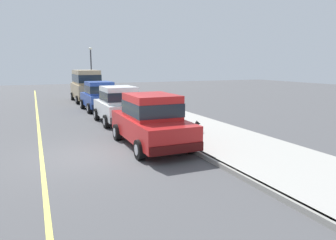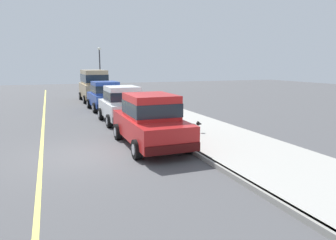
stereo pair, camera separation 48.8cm
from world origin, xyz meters
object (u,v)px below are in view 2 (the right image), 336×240
(dog_black, at_px, (193,126))
(fire_hydrant, at_px, (152,114))
(car_red_sedan, at_px, (150,120))
(car_white_hatchback, at_px, (121,104))
(car_tan_van, at_px, (94,84))
(car_blue_hatchback, at_px, (105,95))
(street_lamp, at_px, (100,65))

(dog_black, relative_size, fire_hydrant, 1.03)
(fire_hydrant, bearing_deg, car_red_sedan, -109.16)
(car_white_hatchback, bearing_deg, fire_hydrant, -23.92)
(car_white_hatchback, relative_size, dog_black, 5.10)
(car_tan_van, bearing_deg, car_blue_hatchback, -90.55)
(street_lamp, bearing_deg, car_tan_van, -104.51)
(car_red_sedan, bearing_deg, fire_hydrant, 70.84)
(fire_hydrant, bearing_deg, car_tan_van, 97.44)
(street_lamp, bearing_deg, fire_hydrant, -89.64)
(car_red_sedan, xyz_separation_m, car_tan_van, (0.08, 15.26, 0.41))
(street_lamp, bearing_deg, dog_black, -87.66)
(car_tan_van, bearing_deg, car_red_sedan, -90.31)
(car_white_hatchback, bearing_deg, car_tan_van, 89.85)
(car_red_sedan, relative_size, car_blue_hatchback, 1.19)
(car_red_sedan, xyz_separation_m, dog_black, (2.20, 0.99, -0.55))
(car_red_sedan, height_order, fire_hydrant, car_red_sedan)
(car_red_sedan, height_order, car_blue_hatchback, car_red_sedan)
(fire_hydrant, height_order, street_lamp, street_lamp)
(fire_hydrant, distance_m, street_lamp, 16.22)
(car_blue_hatchback, height_order, street_lamp, street_lamp)
(car_red_sedan, height_order, car_white_hatchback, car_red_sedan)
(fire_hydrant, bearing_deg, dog_black, -78.31)
(dog_black, distance_m, fire_hydrant, 3.42)
(car_blue_hatchback, height_order, car_tan_van, car_tan_van)
(car_tan_van, xyz_separation_m, dog_black, (2.12, -14.27, -0.97))
(car_blue_hatchback, bearing_deg, car_white_hatchback, -89.71)
(car_white_hatchback, distance_m, car_blue_hatchback, 4.85)
(dog_black, bearing_deg, street_lamp, 92.34)
(car_red_sedan, height_order, car_tan_van, car_tan_van)
(car_white_hatchback, bearing_deg, dog_black, -61.74)
(car_white_hatchback, height_order, car_tan_van, car_tan_van)
(car_tan_van, relative_size, dog_black, 6.57)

